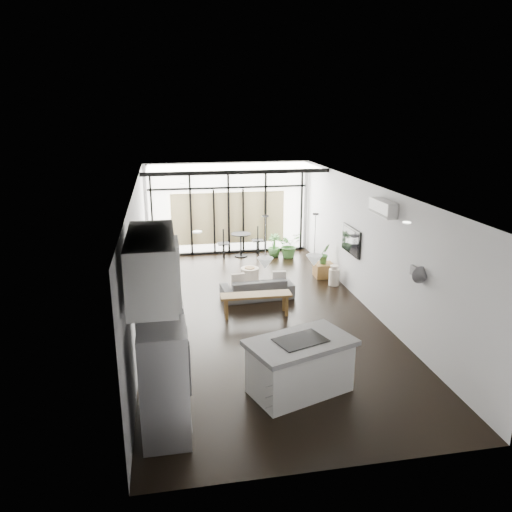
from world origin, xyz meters
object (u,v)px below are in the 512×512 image
object	(u,v)px
fridge	(165,384)
pouf	(250,275)
console_bench	(256,305)
milk_can	(334,275)
sofa	(257,285)
tv	(351,240)
island	(300,366)

from	to	relation	value
fridge	pouf	size ratio (longest dim) A/B	3.48
console_bench	milk_can	distance (m)	2.78
console_bench	milk_can	xyz separation A→B (m)	(2.32, 1.54, 0.02)
sofa	tv	xyz separation A→B (m)	(2.31, 0.03, 0.97)
sofa	milk_can	xyz separation A→B (m)	(2.10, 0.52, -0.07)
fridge	tv	xyz separation A→B (m)	(4.50, 4.95, 0.48)
fridge	milk_can	world-z (taller)	fridge
console_bench	sofa	bearing A→B (deg)	79.49
milk_can	console_bench	bearing A→B (deg)	-146.44
island	milk_can	xyz separation A→B (m)	(2.19, 4.66, -0.18)
console_bench	fridge	bearing A→B (deg)	-115.15
island	milk_can	distance (m)	5.15
sofa	console_bench	distance (m)	1.04
sofa	pouf	world-z (taller)	sofa
fridge	console_bench	bearing A→B (deg)	63.23
pouf	tv	xyz separation A→B (m)	(2.29, -1.12, 1.11)
fridge	milk_can	xyz separation A→B (m)	(4.29, 5.44, -0.56)
island	tv	bearing A→B (deg)	40.64
fridge	pouf	xyz separation A→B (m)	(2.21, 6.07, -0.63)
island	tv	world-z (taller)	tv
milk_can	island	bearing A→B (deg)	-115.15
sofa	milk_can	world-z (taller)	sofa
milk_can	tv	bearing A→B (deg)	-66.83
pouf	tv	size ratio (longest dim) A/B	0.43
console_bench	island	bearing A→B (deg)	-85.99
fridge	pouf	distance (m)	6.49
console_bench	pouf	xyz separation A→B (m)	(0.24, 2.17, -0.06)
sofa	tv	world-z (taller)	tv
pouf	console_bench	bearing A→B (deg)	-96.30
console_bench	pouf	distance (m)	2.18
island	pouf	size ratio (longest dim) A/B	3.46
sofa	milk_can	distance (m)	2.16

